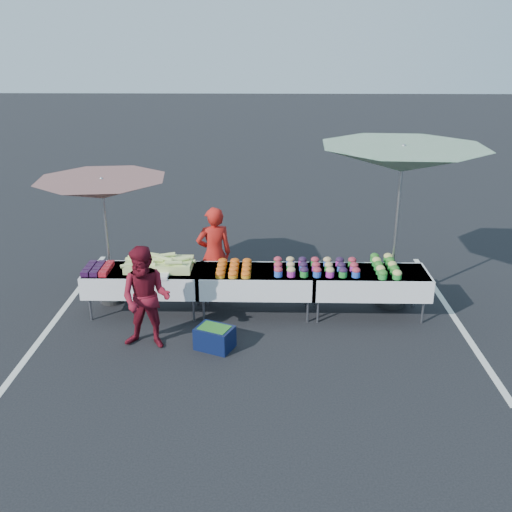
{
  "coord_description": "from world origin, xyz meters",
  "views": [
    {
      "loc": [
        0.18,
        -8.37,
        4.2
      ],
      "look_at": [
        0.0,
        0.0,
        1.0
      ],
      "focal_mm": 40.0,
      "sensor_mm": 36.0,
      "label": 1
    }
  ],
  "objects_px": {
    "table_left": "(144,279)",
    "umbrella_right": "(403,160)",
    "umbrella_left": "(102,190)",
    "table_center": "(256,280)",
    "customer": "(146,298)",
    "vendor": "(214,254)",
    "storage_bin": "(215,337)",
    "table_right": "(369,281)"
  },
  "relations": [
    {
      "from": "table_center",
      "to": "umbrella_left",
      "type": "bearing_deg",
      "value": 170.74
    },
    {
      "from": "customer",
      "to": "umbrella_left",
      "type": "distance_m",
      "value": 2.12
    },
    {
      "from": "table_right",
      "to": "vendor",
      "type": "relative_size",
      "value": 1.14
    },
    {
      "from": "customer",
      "to": "umbrella_left",
      "type": "height_order",
      "value": "umbrella_left"
    },
    {
      "from": "customer",
      "to": "umbrella_right",
      "type": "height_order",
      "value": "umbrella_right"
    },
    {
      "from": "table_right",
      "to": "umbrella_right",
      "type": "bearing_deg",
      "value": 41.43
    },
    {
      "from": "table_right",
      "to": "customer",
      "type": "xyz_separation_m",
      "value": [
        -3.33,
        -1.09,
        0.18
      ]
    },
    {
      "from": "vendor",
      "to": "umbrella_right",
      "type": "bearing_deg",
      "value": 160.52
    },
    {
      "from": "table_center",
      "to": "storage_bin",
      "type": "xyz_separation_m",
      "value": [
        -0.57,
        -1.14,
        -0.41
      ]
    },
    {
      "from": "table_left",
      "to": "storage_bin",
      "type": "relative_size",
      "value": 2.99
    },
    {
      "from": "table_center",
      "to": "customer",
      "type": "relative_size",
      "value": 1.22
    },
    {
      "from": "storage_bin",
      "to": "table_right",
      "type": "bearing_deg",
      "value": 49.13
    },
    {
      "from": "vendor",
      "to": "table_right",
      "type": "bearing_deg",
      "value": 151.07
    },
    {
      "from": "table_left",
      "to": "table_center",
      "type": "distance_m",
      "value": 1.8
    },
    {
      "from": "table_right",
      "to": "vendor",
      "type": "xyz_separation_m",
      "value": [
        -2.51,
        0.55,
        0.23
      ]
    },
    {
      "from": "table_left",
      "to": "umbrella_right",
      "type": "distance_m",
      "value": 4.48
    },
    {
      "from": "umbrella_left",
      "to": "table_right",
      "type": "bearing_deg",
      "value": -5.37
    },
    {
      "from": "table_right",
      "to": "umbrella_right",
      "type": "height_order",
      "value": "umbrella_right"
    },
    {
      "from": "table_right",
      "to": "umbrella_right",
      "type": "xyz_separation_m",
      "value": [
        0.45,
        0.4,
        1.86
      ]
    },
    {
      "from": "table_right",
      "to": "umbrella_right",
      "type": "relative_size",
      "value": 0.55
    },
    {
      "from": "vendor",
      "to": "customer",
      "type": "relative_size",
      "value": 1.07
    },
    {
      "from": "customer",
      "to": "storage_bin",
      "type": "xyz_separation_m",
      "value": [
        0.96,
        -0.04,
        -0.59
      ]
    },
    {
      "from": "customer",
      "to": "storage_bin",
      "type": "bearing_deg",
      "value": 5.42
    },
    {
      "from": "table_right",
      "to": "umbrella_left",
      "type": "relative_size",
      "value": 0.72
    },
    {
      "from": "vendor",
      "to": "umbrella_left",
      "type": "xyz_separation_m",
      "value": [
        -1.74,
        -0.15,
        1.14
      ]
    },
    {
      "from": "table_center",
      "to": "customer",
      "type": "bearing_deg",
      "value": -144.51
    },
    {
      "from": "storage_bin",
      "to": "table_left",
      "type": "bearing_deg",
      "value": 160.81
    },
    {
      "from": "table_right",
      "to": "customer",
      "type": "height_order",
      "value": "customer"
    },
    {
      "from": "table_left",
      "to": "table_center",
      "type": "relative_size",
      "value": 1.0
    },
    {
      "from": "umbrella_left",
      "to": "umbrella_right",
      "type": "xyz_separation_m",
      "value": [
        4.71,
        0.0,
        0.49
      ]
    },
    {
      "from": "table_center",
      "to": "umbrella_left",
      "type": "height_order",
      "value": "umbrella_left"
    },
    {
      "from": "table_center",
      "to": "umbrella_left",
      "type": "relative_size",
      "value": 0.72
    },
    {
      "from": "storage_bin",
      "to": "umbrella_left",
      "type": "bearing_deg",
      "value": 164.34
    },
    {
      "from": "table_right",
      "to": "umbrella_left",
      "type": "distance_m",
      "value": 4.49
    },
    {
      "from": "table_right",
      "to": "storage_bin",
      "type": "relative_size",
      "value": 2.99
    },
    {
      "from": "table_right",
      "to": "table_left",
      "type": "bearing_deg",
      "value": 180.0
    },
    {
      "from": "table_left",
      "to": "storage_bin",
      "type": "distance_m",
      "value": 1.72
    },
    {
      "from": "table_left",
      "to": "table_right",
      "type": "distance_m",
      "value": 3.6
    },
    {
      "from": "table_left",
      "to": "umbrella_right",
      "type": "height_order",
      "value": "umbrella_right"
    },
    {
      "from": "umbrella_left",
      "to": "storage_bin",
      "type": "bearing_deg",
      "value": -39.21
    },
    {
      "from": "table_center",
      "to": "table_right",
      "type": "distance_m",
      "value": 1.8
    },
    {
      "from": "table_left",
      "to": "table_center",
      "type": "bearing_deg",
      "value": 0.0
    }
  ]
}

